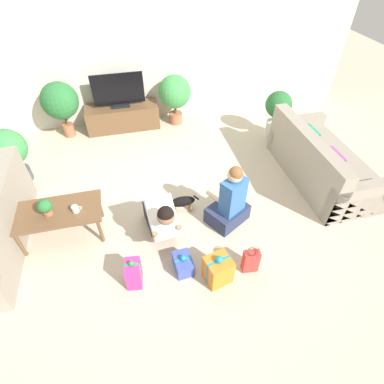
# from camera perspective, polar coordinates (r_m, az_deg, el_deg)

# --- Properties ---
(ground_plane) EXTENTS (16.00, 16.00, 0.00)m
(ground_plane) POSITION_cam_1_polar(r_m,az_deg,el_deg) (4.43, -3.90, -2.23)
(ground_plane) COLOR beige
(wall_back) EXTENTS (8.40, 0.06, 2.60)m
(wall_back) POSITION_cam_1_polar(r_m,az_deg,el_deg) (6.02, -9.68, 24.81)
(wall_back) COLOR beige
(wall_back) RESTS_ON ground_plane
(sofa_right) EXTENTS (0.94, 1.94, 0.84)m
(sofa_right) POSITION_cam_1_polar(r_m,az_deg,el_deg) (5.09, 23.18, 5.13)
(sofa_right) COLOR gray
(sofa_right) RESTS_ON ground_plane
(coffee_table) EXTENTS (1.07, 0.57, 0.45)m
(coffee_table) POSITION_cam_1_polar(r_m,az_deg,el_deg) (4.09, -24.18, -3.80)
(coffee_table) COLOR brown
(coffee_table) RESTS_ON ground_plane
(tv_console) EXTENTS (1.37, 0.47, 0.46)m
(tv_console) POSITION_cam_1_polar(r_m,az_deg,el_deg) (6.15, -13.01, 13.75)
(tv_console) COLOR brown
(tv_console) RESTS_ON ground_plane
(tv) EXTENTS (0.93, 0.20, 0.62)m
(tv) POSITION_cam_1_polar(r_m,az_deg,el_deg) (5.93, -13.80, 17.97)
(tv) COLOR black
(tv) RESTS_ON tv_console
(potted_plant_back_right) EXTENTS (0.62, 0.62, 0.96)m
(potted_plant_back_right) POSITION_cam_1_polar(r_m,az_deg,el_deg) (6.00, -3.31, 18.26)
(potted_plant_back_right) COLOR #A36042
(potted_plant_back_right) RESTS_ON ground_plane
(potted_plant_corner_right) EXTENTS (0.47, 0.47, 0.87)m
(potted_plant_corner_right) POSITION_cam_1_polar(r_m,az_deg,el_deg) (5.81, 15.96, 14.80)
(potted_plant_corner_right) COLOR beige
(potted_plant_corner_right) RESTS_ON ground_plane
(potted_plant_back_left) EXTENTS (0.65, 0.65, 1.04)m
(potted_plant_back_left) POSITION_cam_1_polar(r_m,az_deg,el_deg) (6.00, -23.84, 15.45)
(potted_plant_back_left) COLOR #A36042
(potted_plant_back_left) RESTS_ON ground_plane
(potted_plant_corner_left) EXTENTS (0.56, 0.56, 0.89)m
(potted_plant_corner_left) POSITION_cam_1_polar(r_m,az_deg,el_deg) (5.24, -31.57, 6.57)
(potted_plant_corner_left) COLOR #4C4C51
(potted_plant_corner_left) RESTS_ON ground_plane
(person_kneeling) EXTENTS (0.41, 0.83, 0.81)m
(person_kneeling) POSITION_cam_1_polar(r_m,az_deg,el_deg) (3.77, -5.94, -4.90)
(person_kneeling) COLOR #23232D
(person_kneeling) RESTS_ON ground_plane
(person_sitting) EXTENTS (0.65, 0.62, 0.96)m
(person_sitting) POSITION_cam_1_polar(r_m,az_deg,el_deg) (3.98, 7.23, -2.06)
(person_sitting) COLOR #283351
(person_sitting) RESTS_ON ground_plane
(dog) EXTENTS (0.54, 0.14, 0.28)m
(dog) POSITION_cam_1_polar(r_m,az_deg,el_deg) (4.20, -2.49, -1.91)
(dog) COLOR black
(dog) RESTS_ON ground_plane
(gift_box_a) EXTENTS (0.34, 0.32, 0.43)m
(gift_box_a) POSITION_cam_1_polar(r_m,az_deg,el_deg) (3.53, 4.98, -14.49)
(gift_box_a) COLOR orange
(gift_box_a) RESTS_ON ground_plane
(gift_box_b) EXTENTS (0.23, 0.31, 0.25)m
(gift_box_b) POSITION_cam_1_polar(r_m,az_deg,el_deg) (3.66, -1.70, -13.48)
(gift_box_b) COLOR #3D51BC
(gift_box_b) RESTS_ON ground_plane
(gift_box_c) EXTENTS (0.19, 0.24, 0.41)m
(gift_box_c) POSITION_cam_1_polar(r_m,az_deg,el_deg) (3.55, -11.07, -14.96)
(gift_box_c) COLOR #CC3389
(gift_box_c) RESTS_ON ground_plane
(gift_bag_a) EXTENTS (0.19, 0.13, 0.35)m
(gift_bag_a) POSITION_cam_1_polar(r_m,az_deg,el_deg) (3.66, 11.12, -12.74)
(gift_bag_a) COLOR red
(gift_bag_a) RESTS_ON ground_plane
(mug) EXTENTS (0.12, 0.08, 0.09)m
(mug) POSITION_cam_1_polar(r_m,az_deg,el_deg) (3.93, -21.31, -3.02)
(mug) COLOR silver
(mug) RESTS_ON coffee_table
(tabletop_plant) EXTENTS (0.17, 0.17, 0.22)m
(tabletop_plant) POSITION_cam_1_polar(r_m,az_deg,el_deg) (3.99, -26.19, -2.57)
(tabletop_plant) COLOR #A36042
(tabletop_plant) RESTS_ON coffee_table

